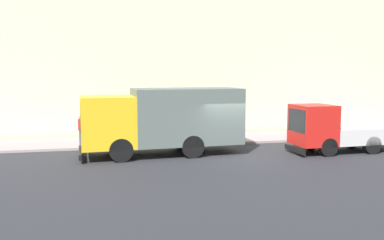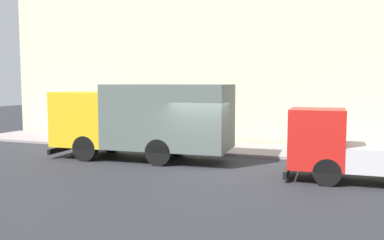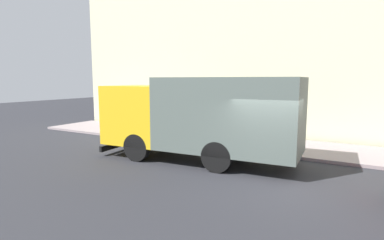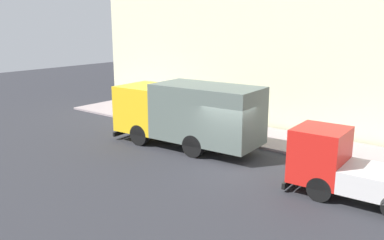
# 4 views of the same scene
# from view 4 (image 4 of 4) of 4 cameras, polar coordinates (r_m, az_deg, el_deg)

# --- Properties ---
(ground) EXTENTS (80.00, 80.00, 0.00)m
(ground) POSITION_cam_4_polar(r_m,az_deg,el_deg) (17.76, 4.80, -6.36)
(ground) COLOR #28292E
(sidewalk) EXTENTS (3.62, 30.00, 0.12)m
(sidewalk) POSITION_cam_4_polar(r_m,az_deg,el_deg) (21.73, 11.84, -2.68)
(sidewalk) COLOR gray
(sidewalk) RESTS_ON ground
(building_facade) EXTENTS (0.50, 30.00, 10.44)m
(building_facade) POSITION_cam_4_polar(r_m,az_deg,el_deg) (23.01, 15.11, 11.08)
(building_facade) COLOR beige
(building_facade) RESTS_ON ground
(large_utility_truck) EXTENTS (3.02, 7.78, 3.18)m
(large_utility_truck) POSITION_cam_4_polar(r_m,az_deg,el_deg) (19.78, -0.66, 1.13)
(large_utility_truck) COLOR yellow
(large_utility_truck) RESTS_ON ground
(small_flatbed_truck) EXTENTS (2.12, 5.71, 2.39)m
(small_flatbed_truck) POSITION_cam_4_polar(r_m,az_deg,el_deg) (15.14, 22.01, -6.52)
(small_flatbed_truck) COLOR red
(small_flatbed_truck) RESTS_ON ground
(pedestrian_walking) EXTENTS (0.44, 0.44, 1.63)m
(pedestrian_walking) POSITION_cam_4_polar(r_m,az_deg,el_deg) (24.31, -4.26, 1.55)
(pedestrian_walking) COLOR #454152
(pedestrian_walking) RESTS_ON sidewalk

